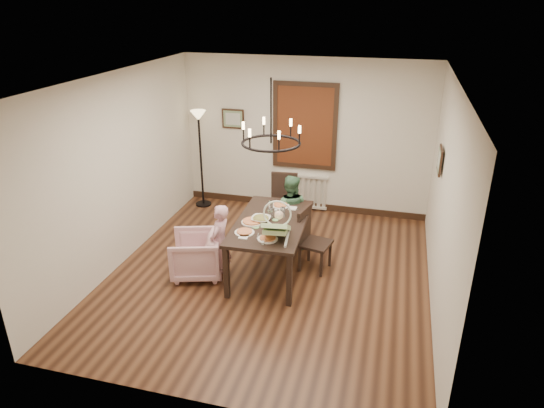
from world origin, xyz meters
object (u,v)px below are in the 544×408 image
at_px(armchair, 196,255).
at_px(elderly_woman, 220,249).
at_px(dining_table, 271,227).
at_px(chair_far, 283,204).
at_px(baby_bouncer, 276,225).
at_px(chair_right, 316,240).
at_px(drinking_glass, 271,213).
at_px(seated_man, 290,218).
at_px(floor_lamp, 201,160).

distance_m(armchair, elderly_woman, 0.40).
relative_size(dining_table, chair_far, 1.73).
relative_size(chair_far, armchair, 1.44).
bearing_deg(baby_bouncer, chair_right, 51.93).
xyz_separation_m(baby_bouncer, drinking_glass, (-0.22, 0.57, -0.10)).
xyz_separation_m(chair_far, chair_right, (0.75, -1.07, -0.03)).
bearing_deg(baby_bouncer, dining_table, 105.71).
bearing_deg(armchair, baby_bouncer, 68.67).
height_order(chair_far, seated_man, chair_far).
height_order(baby_bouncer, drinking_glass, baby_bouncer).
xyz_separation_m(dining_table, elderly_woman, (-0.64, -0.36, -0.25)).
xyz_separation_m(elderly_woman, baby_bouncer, (0.84, -0.10, 0.52)).
height_order(drinking_glass, floor_lamp, floor_lamp).
bearing_deg(floor_lamp, drinking_glass, -45.86).
height_order(chair_far, armchair, chair_far).
xyz_separation_m(chair_right, floor_lamp, (-2.51, 1.81, 0.43)).
relative_size(elderly_woman, drinking_glass, 6.16).
bearing_deg(seated_man, drinking_glass, 77.55).
height_order(chair_far, elderly_woman, chair_far).
xyz_separation_m(seated_man, baby_bouncer, (0.11, -1.28, 0.48)).
distance_m(chair_right, armchair, 1.74).
height_order(armchair, elderly_woman, elderly_woman).
distance_m(chair_far, baby_bouncer, 1.85).
distance_m(armchair, seated_man, 1.64).
xyz_separation_m(seated_man, drinking_glass, (-0.12, -0.72, 0.38)).
relative_size(chair_right, drinking_glass, 6.23).
bearing_deg(armchair, elderly_woman, 75.08).
relative_size(dining_table, baby_bouncer, 3.24).
relative_size(armchair, floor_lamp, 0.39).
height_order(chair_far, baby_bouncer, baby_bouncer).
distance_m(chair_right, elderly_woman, 1.38).
bearing_deg(baby_bouncer, drinking_glass, 104.49).
bearing_deg(dining_table, elderly_woman, -152.57).
bearing_deg(dining_table, seated_man, 81.69).
bearing_deg(chair_far, drinking_glass, -90.26).
distance_m(chair_far, drinking_glass, 1.25).
bearing_deg(armchair, drinking_glass, 98.59).
bearing_deg(drinking_glass, dining_table, -74.62).
height_order(armchair, floor_lamp, floor_lamp).
relative_size(armchair, drinking_glass, 4.66).
bearing_deg(chair_far, armchair, -123.50).
bearing_deg(chair_far, dining_table, -89.48).
bearing_deg(chair_right, seated_man, 53.95).
height_order(dining_table, baby_bouncer, baby_bouncer).
height_order(elderly_woman, seated_man, seated_man).
bearing_deg(chair_far, seated_man, -69.65).
bearing_deg(dining_table, chair_far, 94.26).
bearing_deg(seated_man, elderly_woman, 54.97).
xyz_separation_m(chair_far, floor_lamp, (-1.76, 0.74, 0.39)).
bearing_deg(drinking_glass, floor_lamp, 134.14).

